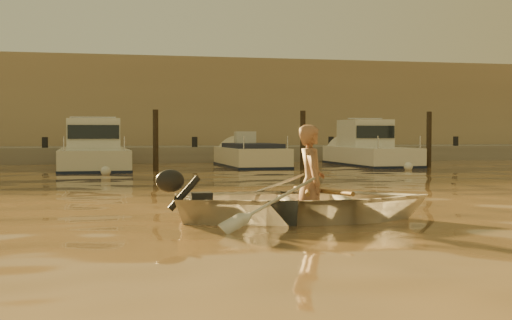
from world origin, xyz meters
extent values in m
plane|color=#91603A|center=(0.00, 0.00, 0.00)|extent=(160.00, 160.00, 0.00)
imported|color=silver|center=(0.66, 0.30, 0.26)|extent=(4.03, 3.12, 0.77)
imported|color=#94654A|center=(0.76, 0.29, 0.53)|extent=(0.48, 0.66, 1.67)
cylinder|color=brown|center=(0.91, 0.27, 0.42)|extent=(0.22, 2.10, 0.13)
cylinder|color=brown|center=(0.71, 0.30, 0.42)|extent=(0.69, 2.02, 0.13)
cylinder|color=#2D2319|center=(-0.20, 13.80, 0.90)|extent=(0.18, 0.18, 2.20)
cylinder|color=#2D2319|center=(4.80, 13.80, 0.90)|extent=(0.18, 0.18, 2.20)
cylinder|color=#2D2319|center=(9.50, 13.80, 0.90)|extent=(0.18, 0.18, 2.20)
sphere|color=silver|center=(-1.84, 12.14, 0.10)|extent=(0.30, 0.30, 0.30)
sphere|color=#D24418|center=(2.79, 14.17, 0.10)|extent=(0.30, 0.30, 0.30)
sphere|color=white|center=(8.22, 12.76, 0.10)|extent=(0.30, 0.30, 0.30)
cube|color=gray|center=(0.00, 21.50, 0.15)|extent=(52.00, 4.00, 1.00)
cube|color=#9E8466|center=(0.00, 27.00, 2.40)|extent=(46.00, 7.00, 4.80)
camera|label=1|loc=(-2.38, -9.47, 1.26)|focal=50.00mm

